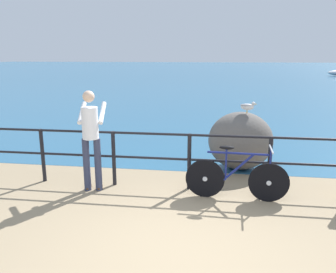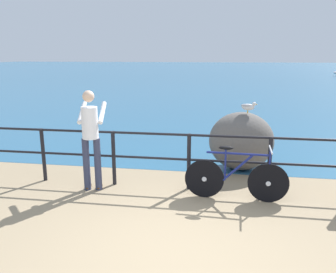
{
  "view_description": "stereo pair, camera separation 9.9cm",
  "coord_description": "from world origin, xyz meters",
  "px_view_note": "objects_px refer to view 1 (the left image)",
  "views": [
    {
      "loc": [
        0.42,
        -3.64,
        2.39
      ],
      "look_at": [
        -0.44,
        2.54,
        0.86
      ],
      "focal_mm": 36.41,
      "sensor_mm": 36.0,
      "label": 1
    },
    {
      "loc": [
        0.52,
        -3.62,
        2.39
      ],
      "look_at": [
        -0.44,
        2.54,
        0.86
      ],
      "focal_mm": 36.41,
      "sensor_mm": 36.0,
      "label": 2
    }
  ],
  "objects_px": {
    "bicycle": "(237,177)",
    "breakwater_boulder_main": "(240,141)",
    "seagull": "(247,106)",
    "person_at_railing": "(91,136)"
  },
  "relations": [
    {
      "from": "breakwater_boulder_main",
      "to": "seagull",
      "type": "height_order",
      "value": "seagull"
    },
    {
      "from": "bicycle",
      "to": "seagull",
      "type": "xyz_separation_m",
      "value": [
        0.25,
        1.53,
        0.96
      ]
    },
    {
      "from": "person_at_railing",
      "to": "seagull",
      "type": "relative_size",
      "value": 5.2
    },
    {
      "from": "seagull",
      "to": "breakwater_boulder_main",
      "type": "bearing_deg",
      "value": 152.58
    },
    {
      "from": "breakwater_boulder_main",
      "to": "person_at_railing",
      "type": "bearing_deg",
      "value": -149.91
    },
    {
      "from": "person_at_railing",
      "to": "breakwater_boulder_main",
      "type": "xyz_separation_m",
      "value": [
        2.67,
        1.55,
        -0.39
      ]
    },
    {
      "from": "bicycle",
      "to": "breakwater_boulder_main",
      "type": "bearing_deg",
      "value": 87.15
    },
    {
      "from": "bicycle",
      "to": "breakwater_boulder_main",
      "type": "height_order",
      "value": "breakwater_boulder_main"
    },
    {
      "from": "breakwater_boulder_main",
      "to": "seagull",
      "type": "bearing_deg",
      "value": -42.64
    },
    {
      "from": "bicycle",
      "to": "breakwater_boulder_main",
      "type": "relative_size",
      "value": 1.27
    }
  ]
}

